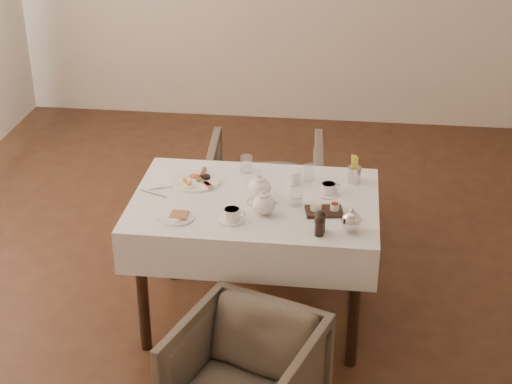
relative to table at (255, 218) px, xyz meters
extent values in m
plane|color=black|center=(-0.21, 0.54, -0.64)|extent=(5.00, 5.00, 0.00)
plane|color=#C2B09C|center=(-0.21, -1.96, 0.81)|extent=(4.50, 0.00, 4.50)
cube|color=black|center=(0.00, 0.00, 0.08)|extent=(1.20, 0.80, 0.04)
cube|color=silver|center=(0.00, 0.00, 0.00)|extent=(1.28, 0.88, 0.23)
cylinder|color=black|center=(-0.54, 0.34, -0.29)|extent=(0.06, 0.06, 0.70)
cylinder|color=black|center=(0.54, 0.34, -0.29)|extent=(0.06, 0.06, 0.70)
cylinder|color=black|center=(-0.54, -0.34, -0.29)|extent=(0.06, 0.06, 0.70)
cylinder|color=black|center=(0.54, -0.34, -0.29)|extent=(0.06, 0.06, 0.70)
imported|color=#4D4538|center=(0.06, -0.86, -0.36)|extent=(0.78, 0.79, 0.57)
imported|color=#4D4538|center=(-0.04, 0.88, -0.30)|extent=(0.77, 0.79, 0.67)
cylinder|color=white|center=(-0.35, 0.15, 0.12)|extent=(0.27, 0.27, 0.01)
ellipsoid|color=#D24E25|center=(-0.36, 0.20, 0.14)|extent=(0.07, 0.06, 0.02)
cylinder|color=brown|center=(-0.32, 0.24, 0.14)|extent=(0.03, 0.10, 0.03)
cylinder|color=black|center=(-0.29, 0.19, 0.13)|extent=(0.05, 0.05, 0.02)
cube|color=maroon|center=(-0.27, 0.11, 0.13)|extent=(0.08, 0.09, 0.01)
ellipsoid|color=#264C19|center=(-0.31, 0.15, 0.13)|extent=(0.05, 0.04, 0.02)
cylinder|color=white|center=(-0.36, -0.26, 0.12)|extent=(0.17, 0.17, 0.01)
cube|color=brown|center=(-0.35, -0.25, 0.13)|extent=(0.09, 0.09, 0.01)
cube|color=silver|center=(-0.39, -0.28, 0.13)|extent=(0.14, 0.12, 0.01)
cylinder|color=white|center=(0.19, 0.19, 0.16)|extent=(0.08, 0.08, 0.08)
cylinder|color=white|center=(-0.08, -0.25, 0.12)|extent=(0.13, 0.13, 0.01)
cylinder|color=white|center=(-0.08, -0.25, 0.15)|extent=(0.09, 0.09, 0.06)
cylinder|color=#A08148|center=(-0.08, -0.25, 0.18)|extent=(0.07, 0.07, 0.00)
cylinder|color=white|center=(0.38, 0.10, 0.12)|extent=(0.13, 0.13, 0.01)
cylinder|color=white|center=(0.38, 0.10, 0.15)|extent=(0.10, 0.10, 0.05)
cylinder|color=#A08148|center=(0.38, 0.10, 0.18)|extent=(0.07, 0.07, 0.00)
cylinder|color=silver|center=(-0.09, 0.32, 0.16)|extent=(0.07, 0.07, 0.09)
cylinder|color=silver|center=(0.22, -0.04, 0.16)|extent=(0.08, 0.08, 0.09)
cylinder|color=silver|center=(0.27, 0.26, 0.16)|extent=(0.07, 0.07, 0.09)
cube|color=black|center=(0.36, -0.11, 0.12)|extent=(0.20, 0.15, 0.02)
cylinder|color=white|center=(0.32, -0.11, 0.15)|extent=(0.06, 0.06, 0.03)
cylinder|color=maroon|center=(0.42, -0.10, 0.15)|extent=(0.05, 0.05, 0.03)
cylinder|color=silver|center=(0.51, 0.27, 0.16)|extent=(0.07, 0.07, 0.09)
cube|color=silver|center=(-0.49, 0.06, 0.12)|extent=(0.17, 0.07, 0.00)
cube|color=silver|center=(-0.54, -0.01, 0.12)|extent=(0.16, 0.08, 0.00)
camera|label=1|loc=(0.45, -3.59, 2.01)|focal=55.00mm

